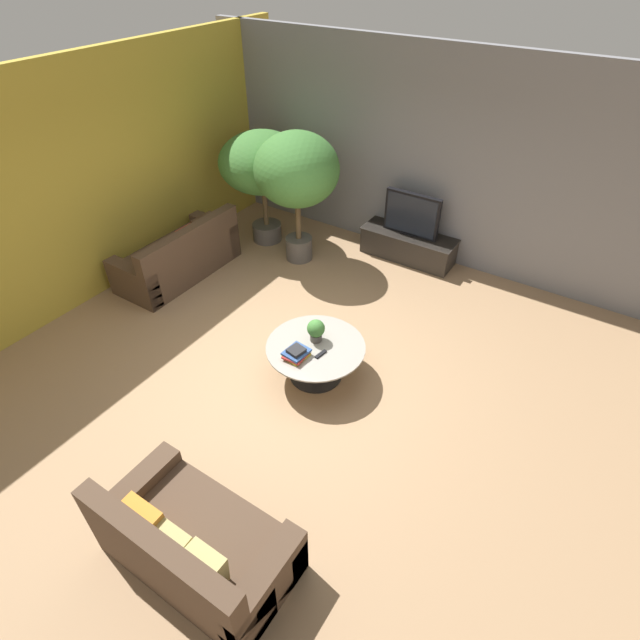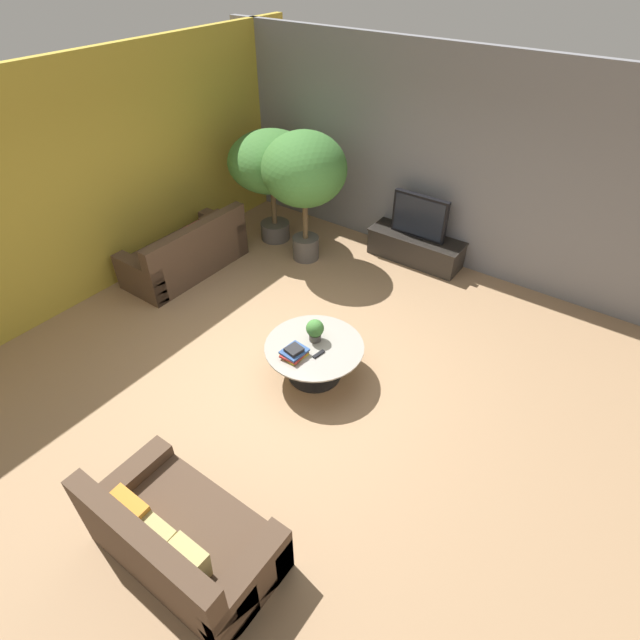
# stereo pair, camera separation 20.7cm
# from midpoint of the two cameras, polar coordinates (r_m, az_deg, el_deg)

# --- Properties ---
(ground_plane) EXTENTS (24.00, 24.00, 0.00)m
(ground_plane) POSITION_cam_midpoint_polar(r_m,az_deg,el_deg) (5.99, -1.76, -5.08)
(ground_plane) COLOR #9E7A56
(back_wall_stone) EXTENTS (7.40, 0.12, 3.00)m
(back_wall_stone) POSITION_cam_midpoint_polar(r_m,az_deg,el_deg) (7.65, 13.65, 17.46)
(back_wall_stone) COLOR slate
(back_wall_stone) RESTS_ON ground
(side_wall_left) EXTENTS (0.12, 7.40, 3.00)m
(side_wall_left) POSITION_cam_midpoint_polar(r_m,az_deg,el_deg) (7.43, -22.22, 15.09)
(side_wall_left) COLOR gold
(side_wall_left) RESTS_ON ground
(media_console) EXTENTS (1.46, 0.50, 0.42)m
(media_console) POSITION_cam_midpoint_polar(r_m,az_deg,el_deg) (7.90, 11.59, 8.12)
(media_console) COLOR #2D2823
(media_console) RESTS_ON ground
(television) EXTENTS (0.85, 0.13, 0.65)m
(television) POSITION_cam_midpoint_polar(r_m,az_deg,el_deg) (7.66, 12.09, 11.46)
(television) COLOR black
(television) RESTS_ON media_console
(coffee_table) EXTENTS (1.12, 1.12, 0.45)m
(coffee_table) POSITION_cam_midpoint_polar(r_m,az_deg,el_deg) (5.64, 0.40, -3.97)
(coffee_table) COLOR black
(coffee_table) RESTS_ON ground
(couch_by_wall) EXTENTS (0.84, 1.83, 0.84)m
(couch_by_wall) POSITION_cam_midpoint_polar(r_m,az_deg,el_deg) (7.68, -14.22, 7.36)
(couch_by_wall) COLOR #4C3828
(couch_by_wall) RESTS_ON ground
(couch_near_entry) EXTENTS (1.54, 0.84, 0.84)m
(couch_near_entry) POSITION_cam_midpoint_polar(r_m,az_deg,el_deg) (4.46, -14.21, -23.08)
(couch_near_entry) COLOR #4C3828
(couch_near_entry) RESTS_ON ground
(potted_palm_tall) EXTENTS (1.31, 1.31, 1.76)m
(potted_palm_tall) POSITION_cam_midpoint_polar(r_m,az_deg,el_deg) (7.93, -4.82, 17.30)
(potted_palm_tall) COLOR #514C47
(potted_palm_tall) RESTS_ON ground
(potted_palm_corner) EXTENTS (1.21, 1.21, 1.95)m
(potted_palm_corner) POSITION_cam_midpoint_polar(r_m,az_deg,el_deg) (7.29, -0.96, 16.49)
(potted_palm_corner) COLOR #514C47
(potted_palm_corner) RESTS_ON ground
(potted_plant_tabletop) EXTENTS (0.20, 0.20, 0.27)m
(potted_plant_tabletop) POSITION_cam_midpoint_polar(r_m,az_deg,el_deg) (5.54, 0.50, -1.12)
(potted_plant_tabletop) COLOR #514C47
(potted_plant_tabletop) RESTS_ON coffee_table
(book_stack) EXTENTS (0.25, 0.29, 0.12)m
(book_stack) POSITION_cam_midpoint_polar(r_m,az_deg,el_deg) (5.40, -1.87, -3.75)
(book_stack) COLOR gold
(book_stack) RESTS_ON coffee_table
(remote_black) EXTENTS (0.07, 0.16, 0.02)m
(remote_black) POSITION_cam_midpoint_polar(r_m,az_deg,el_deg) (5.44, 0.94, -3.94)
(remote_black) COLOR black
(remote_black) RESTS_ON coffee_table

